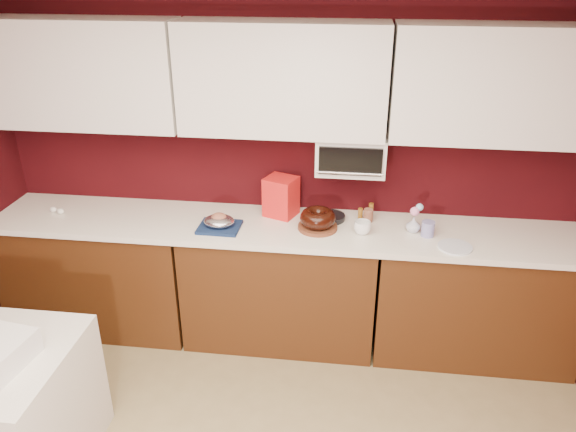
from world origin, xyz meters
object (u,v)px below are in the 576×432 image
(toaster_oven, at_px, (351,153))
(foil_ham_nest, at_px, (219,221))
(blue_jar, at_px, (428,229))
(bundt_cake, at_px, (318,218))
(pandoro_box, at_px, (281,197))
(flower_vase, at_px, (413,224))
(coffee_mug, at_px, (362,226))

(toaster_oven, xyz_separation_m, foil_ham_nest, (-0.84, -0.27, -0.42))
(blue_jar, bearing_deg, bundt_cake, 179.12)
(pandoro_box, bearing_deg, flower_vase, 11.23)
(coffee_mug, bearing_deg, pandoro_box, 158.44)
(pandoro_box, relative_size, flower_vase, 2.40)
(toaster_oven, distance_m, blue_jar, 0.70)
(foil_ham_nest, height_order, flower_vase, flower_vase)
(toaster_oven, relative_size, bundt_cake, 1.90)
(foil_ham_nest, relative_size, pandoro_box, 0.74)
(pandoro_box, bearing_deg, blue_jar, 9.37)
(toaster_oven, height_order, flower_vase, toaster_oven)
(bundt_cake, relative_size, foil_ham_nest, 1.16)
(foil_ham_nest, height_order, blue_jar, blue_jar)
(blue_jar, relative_size, flower_vase, 0.87)
(foil_ham_nest, height_order, coffee_mug, coffee_mug)
(foil_ham_nest, xyz_separation_m, coffee_mug, (0.94, 0.04, -0.00))
(bundt_cake, relative_size, coffee_mug, 2.21)
(toaster_oven, height_order, blue_jar, toaster_oven)
(toaster_oven, relative_size, foil_ham_nest, 2.21)
(bundt_cake, height_order, blue_jar, bundt_cake)
(bundt_cake, height_order, flower_vase, bundt_cake)
(pandoro_box, xyz_separation_m, coffee_mug, (0.57, -0.22, -0.08))
(foil_ham_nest, distance_m, pandoro_box, 0.47)
(toaster_oven, bearing_deg, blue_jar, -20.66)
(coffee_mug, bearing_deg, toaster_oven, 114.41)
(coffee_mug, relative_size, blue_jar, 1.07)
(bundt_cake, height_order, coffee_mug, bundt_cake)
(toaster_oven, height_order, coffee_mug, toaster_oven)
(blue_jar, bearing_deg, pandoro_box, 168.56)
(pandoro_box, height_order, coffee_mug, pandoro_box)
(coffee_mug, bearing_deg, flower_vase, 12.28)
(coffee_mug, xyz_separation_m, flower_vase, (0.33, 0.07, 0.00))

